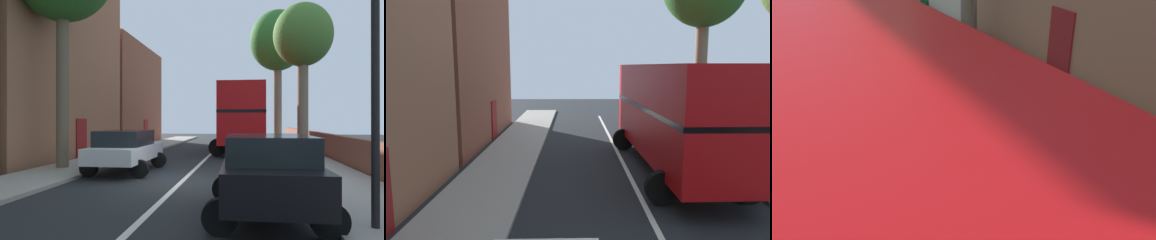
{
  "view_description": "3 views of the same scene",
  "coord_description": "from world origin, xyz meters",
  "views": [
    {
      "loc": [
        2.06,
        -11.26,
        1.98
      ],
      "look_at": [
        -0.95,
        8.35,
        2.03
      ],
      "focal_mm": 32.74,
      "sensor_mm": 36.0,
      "label": 1
    },
    {
      "loc": [
        -2.05,
        -1.8,
        4.0
      ],
      "look_at": [
        -1.87,
        13.36,
        1.72
      ],
      "focal_mm": 33.66,
      "sensor_mm": 36.0,
      "label": 2
    },
    {
      "loc": [
        1.86,
        16.19,
        4.9
      ],
      "look_at": [
        -0.68,
        10.95,
        1.9
      ],
      "focal_mm": 38.99,
      "sensor_mm": 36.0,
      "label": 3
    }
  ],
  "objects": [
    {
      "name": "double_decker_bus",
      "position": [
        1.7,
        11.7,
        2.35
      ],
      "size": [
        3.74,
        10.28,
        4.06
      ],
      "color": "red",
      "rests_on": "ground"
    }
  ]
}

